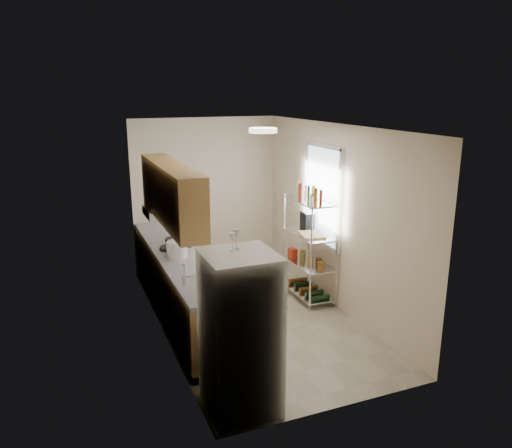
# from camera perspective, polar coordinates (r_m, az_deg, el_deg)

# --- Properties ---
(room) EXTENTS (2.52, 4.42, 2.62)m
(room) POSITION_cam_1_polar(r_m,az_deg,el_deg) (6.56, -0.26, -0.28)
(room) COLOR #B3A891
(room) RESTS_ON ground
(counter_run) EXTENTS (0.63, 3.51, 0.90)m
(counter_run) POSITION_cam_1_polar(r_m,az_deg,el_deg) (6.97, -8.69, -6.87)
(counter_run) COLOR tan
(counter_run) RESTS_ON ground
(upper_cabinets) EXTENTS (0.33, 2.20, 0.72)m
(upper_cabinets) POSITION_cam_1_polar(r_m,az_deg,el_deg) (6.23, -9.67, 3.50)
(upper_cabinets) COLOR tan
(upper_cabinets) RESTS_ON room
(range_hood) EXTENTS (0.50, 0.60, 0.12)m
(range_hood) POSITION_cam_1_polar(r_m,az_deg,el_deg) (7.10, -10.51, 1.41)
(range_hood) COLOR #B7BABC
(range_hood) RESTS_ON room
(window) EXTENTS (0.06, 1.00, 1.46)m
(window) POSITION_cam_1_polar(r_m,az_deg,el_deg) (7.32, 7.66, 3.24)
(window) COLOR white
(window) RESTS_ON room
(bakers_rack) EXTENTS (0.45, 0.90, 1.73)m
(bakers_rack) POSITION_cam_1_polar(r_m,az_deg,el_deg) (7.28, 6.24, -0.37)
(bakers_rack) COLOR silver
(bakers_rack) RESTS_ON ground
(ceiling_dome) EXTENTS (0.34, 0.34, 0.05)m
(ceiling_dome) POSITION_cam_1_polar(r_m,az_deg,el_deg) (6.06, 0.80, 10.66)
(ceiling_dome) COLOR white
(ceiling_dome) RESTS_ON room
(refrigerator) EXTENTS (0.66, 0.66, 1.60)m
(refrigerator) POSITION_cam_1_polar(r_m,az_deg,el_deg) (4.85, -1.81, -12.42)
(refrigerator) COLOR white
(refrigerator) RESTS_ON ground
(wine_glass_a) EXTENTS (0.06, 0.06, 0.18)m
(wine_glass_a) POSITION_cam_1_polar(r_m,az_deg,el_deg) (4.57, -2.69, -2.09)
(wine_glass_a) COLOR silver
(wine_glass_a) RESTS_ON refrigerator
(wine_glass_b) EXTENTS (0.07, 0.07, 0.20)m
(wine_glass_b) POSITION_cam_1_polar(r_m,az_deg,el_deg) (4.63, -2.26, -1.74)
(wine_glass_b) COLOR silver
(wine_glass_b) RESTS_ON refrigerator
(rice_cooker) EXTENTS (0.27, 0.27, 0.22)m
(rice_cooker) POSITION_cam_1_polar(r_m,az_deg,el_deg) (6.65, -9.02, -2.87)
(rice_cooker) COLOR silver
(rice_cooker) RESTS_ON counter_run
(frying_pan_large) EXTENTS (0.32, 0.32, 0.05)m
(frying_pan_large) POSITION_cam_1_polar(r_m,az_deg,el_deg) (7.00, -9.85, -2.72)
(frying_pan_large) COLOR black
(frying_pan_large) RESTS_ON counter_run
(frying_pan_small) EXTENTS (0.24, 0.24, 0.05)m
(frying_pan_small) POSITION_cam_1_polar(r_m,az_deg,el_deg) (7.37, -9.46, -1.78)
(frying_pan_small) COLOR black
(frying_pan_small) RESTS_ON counter_run
(cutting_board) EXTENTS (0.38, 0.46, 0.03)m
(cutting_board) POSITION_cam_1_polar(r_m,az_deg,el_deg) (7.20, 6.42, -1.23)
(cutting_board) COLOR tan
(cutting_board) RESTS_ON bakers_rack
(espresso_machine) EXTENTS (0.15, 0.22, 0.25)m
(espresso_machine) POSITION_cam_1_polar(r_m,az_deg,el_deg) (7.58, 5.86, 0.50)
(espresso_machine) COLOR black
(espresso_machine) RESTS_ON bakers_rack
(storage_bag) EXTENTS (0.11, 0.14, 0.15)m
(storage_bag) POSITION_cam_1_polar(r_m,az_deg,el_deg) (7.60, 4.21, -3.35)
(storage_bag) COLOR #A52B14
(storage_bag) RESTS_ON bakers_rack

